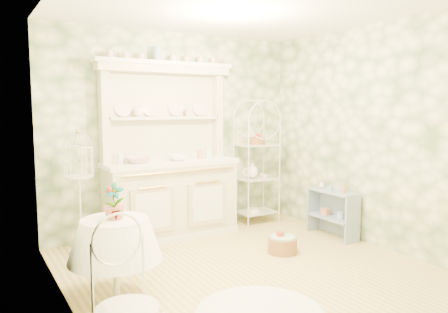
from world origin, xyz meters
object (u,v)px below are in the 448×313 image
birdcage_stand (80,194)px  floor_basket (282,245)px  kitchen_dresser (171,150)px  round_table (116,253)px  side_shelf (332,216)px  cafe_chair (127,311)px  bakers_rack (256,166)px

birdcage_stand → floor_basket: size_ratio=4.73×
kitchen_dresser → birdcage_stand: bearing=-175.4°
round_table → floor_basket: round_table is taller
kitchen_dresser → round_table: (-1.19, -1.45, -0.74)m
side_shelf → floor_basket: size_ratio=2.16×
cafe_chair → floor_basket: cafe_chair is taller
bakers_rack → floor_basket: size_ratio=5.56×
cafe_chair → side_shelf: bearing=17.5°
kitchen_dresser → side_shelf: bearing=-31.2°
round_table → floor_basket: size_ratio=2.67×
cafe_chair → round_table: bearing=68.7°
round_table → kitchen_dresser: bearing=50.6°
round_table → birdcage_stand: size_ratio=0.57×
kitchen_dresser → floor_basket: 1.86m
kitchen_dresser → birdcage_stand: 1.27m
kitchen_dresser → side_shelf: kitchen_dresser is taller
bakers_rack → birdcage_stand: bearing=-176.2°
round_table → side_shelf: bearing=6.6°
side_shelf → kitchen_dresser: bearing=154.8°
bakers_rack → round_table: bearing=-149.1°
kitchen_dresser → bakers_rack: kitchen_dresser is taller
bakers_rack → side_shelf: bakers_rack is taller
floor_basket → birdcage_stand: bearing=149.4°
side_shelf → birdcage_stand: (-3.00, 1.01, 0.43)m
bakers_rack → cafe_chair: bakers_rack is taller
birdcage_stand → kitchen_dresser: bearing=4.6°
round_table → floor_basket: 2.05m
round_table → floor_basket: bearing=4.5°
cafe_chair → birdcage_stand: (0.29, 2.56, 0.28)m
bakers_rack → birdcage_stand: 2.58m
kitchen_dresser → floor_basket: size_ratio=7.63×
birdcage_stand → cafe_chair: bearing=-96.5°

